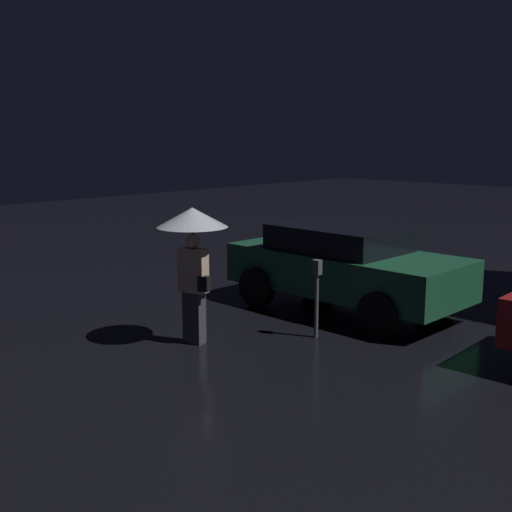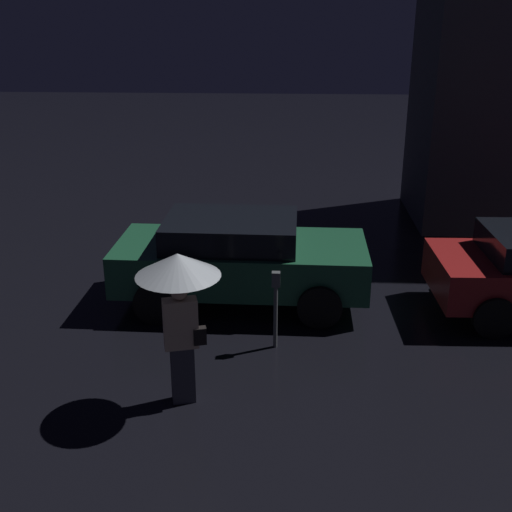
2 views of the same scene
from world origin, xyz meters
The scene contains 3 objects.
parked_car_green centered at (-9.18, 1.49, 0.79)m, with size 4.16×2.01×1.47m.
pedestrian_with_umbrella centered at (-9.66, -1.53, 1.58)m, with size 1.02×1.02×2.00m.
parking_meter centered at (-8.53, -0.09, 0.74)m, with size 0.12×0.10×1.19m.
Camera 1 is at (-2.76, -7.42, 3.01)m, focal length 45.00 mm.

